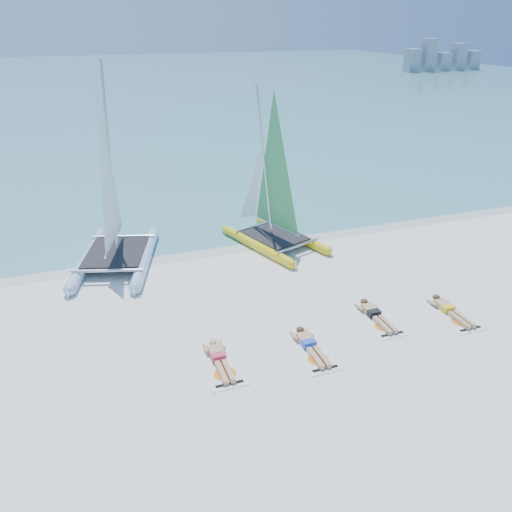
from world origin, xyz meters
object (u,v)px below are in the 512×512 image
Objects in this scene: sunbather_a at (219,358)px; towel_d at (453,316)px; catamaran_yellow at (268,194)px; towel_c at (378,320)px; sunbather_b at (310,345)px; catamaran_blue at (111,207)px; towel_a at (221,366)px; sunbather_d at (449,309)px; sunbather_c at (375,314)px; towel_b at (312,352)px.

sunbather_a is 7.16m from towel_d.
catamaran_yellow is 3.30× the size of towel_c.
catamaran_blue is at bearing 121.55° from sunbather_b.
catamaran_blue is 4.07× the size of sunbather_a.
sunbather_d reaches higher than towel_a.
catamaran_blue is 9.54m from sunbather_c.
sunbather_a reaches higher than towel_b.
catamaran_yellow is 3.30× the size of towel_d.
towel_b is at bearing -120.20° from catamaran_yellow.
sunbather_b and sunbather_c have the same top height.
sunbather_c is 0.93× the size of towel_d.
catamaran_yellow is 3.53× the size of sunbather_c.
sunbather_d is (0.00, 0.19, 0.11)m from towel_d.
sunbather_a is 1.00× the size of sunbather_b.
catamaran_blue is 7.61m from towel_a.
catamaran_yellow reaches higher than towel_c.
catamaran_blue is 11.69m from towel_d.
sunbather_a is at bearing -176.23° from towel_c.
towel_a is at bearing -171.80° from sunbather_c.
towel_a is 0.22m from sunbather_a.
towel_b is at bearing -174.67° from sunbather_d.
towel_b is 1.07× the size of sunbather_c.
sunbather_a is 0.93× the size of towel_d.
sunbather_b reaches higher than towel_a.
towel_a is (1.92, -7.07, -2.09)m from catamaran_blue.
sunbather_c is 2.31m from sunbather_d.
sunbather_b is at bearing -167.12° from towel_c.
sunbather_c is (2.46, 0.75, 0.00)m from sunbather_b.
catamaran_yellow reaches higher than towel_d.
towel_b is at bearing -90.00° from sunbather_b.
catamaran_yellow is 6.67m from sunbather_c.
towel_d is (4.71, 0.25, 0.00)m from towel_b.
towel_b is at bearing -42.96° from catamaran_blue.
catamaran_yellow is 3.30× the size of towel_a.
catamaran_yellow reaches higher than sunbather_c.
catamaran_yellow is 3.53× the size of sunbather_a.
sunbather_c reaches higher than towel_b.
sunbather_a is at bearing 169.99° from towel_b.
towel_c is (2.46, 0.56, -0.11)m from sunbather_b.
towel_a is 4.96m from sunbather_c.
towel_d is (3.25, -7.04, -1.91)m from catamaran_yellow.
towel_c is at bearing -90.00° from sunbather_c.
towel_b is 1.00× the size of towel_c.
sunbather_c reaches higher than towel_c.
catamaran_yellow is at bearing 16.01° from catamaran_blue.
sunbather_c is at bearing -26.80° from catamaran_blue.
catamaran_blue reaches higher than towel_d.
towel_d is at bearing -21.70° from catamaran_blue.
catamaran_blue is 4.07× the size of sunbather_b.
catamaran_blue is 8.76m from towel_b.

